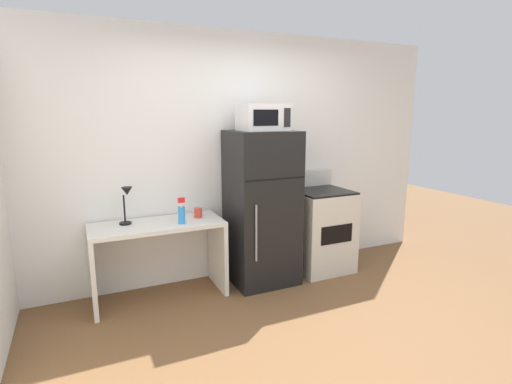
% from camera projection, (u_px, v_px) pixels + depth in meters
% --- Properties ---
extents(ground_plane, '(12.00, 12.00, 0.00)m').
position_uv_depth(ground_plane, '(318.00, 348.00, 3.02)').
color(ground_plane, brown).
extents(wall_back_white, '(5.00, 0.10, 2.60)m').
position_uv_depth(wall_back_white, '(234.00, 157.00, 4.27)').
color(wall_back_white, white).
rests_on(wall_back_white, ground).
extents(desk, '(1.23, 0.53, 0.75)m').
position_uv_depth(desk, '(158.00, 245.00, 3.75)').
color(desk, silver).
rests_on(desk, ground).
extents(desk_lamp, '(0.14, 0.12, 0.35)m').
position_uv_depth(desk_lamp, '(126.00, 199.00, 3.62)').
color(desk_lamp, black).
rests_on(desk_lamp, desk).
extents(coffee_mug, '(0.08, 0.08, 0.09)m').
position_uv_depth(coffee_mug, '(198.00, 213.00, 3.90)').
color(coffee_mug, '#D83F33').
rests_on(coffee_mug, desk).
extents(spray_bottle, '(0.06, 0.06, 0.25)m').
position_uv_depth(spray_bottle, '(182.00, 213.00, 3.67)').
color(spray_bottle, '#2D8CEA').
rests_on(spray_bottle, desk).
extents(refrigerator, '(0.66, 0.64, 1.59)m').
position_uv_depth(refrigerator, '(262.00, 208.00, 4.10)').
color(refrigerator, black).
rests_on(refrigerator, ground).
extents(microwave, '(0.46, 0.35, 0.26)m').
position_uv_depth(microwave, '(263.00, 117.00, 3.90)').
color(microwave, silver).
rests_on(microwave, refrigerator).
extents(oven_range, '(0.62, 0.61, 1.10)m').
position_uv_depth(oven_range, '(321.00, 229.00, 4.48)').
color(oven_range, beige).
rests_on(oven_range, ground).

